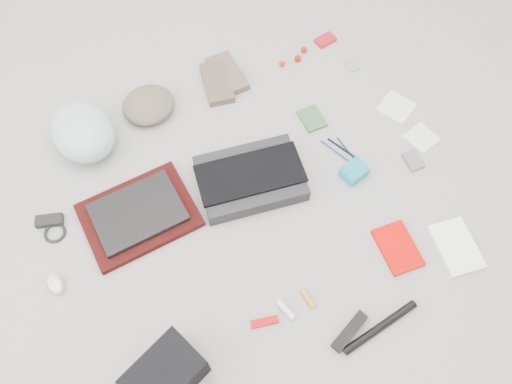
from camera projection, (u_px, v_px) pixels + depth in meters
name	position (u px, v px, depth m)	size (l,w,h in m)	color
ground_plane	(256.00, 198.00, 1.89)	(4.00, 4.00, 0.00)	gray
messenger_bag	(250.00, 178.00, 1.89)	(0.39, 0.27, 0.06)	#242427
bag_flap	(250.00, 174.00, 1.86)	(0.40, 0.18, 0.01)	black
laptop_sleeve	(139.00, 215.00, 1.84)	(0.40, 0.30, 0.03)	black
laptop	(138.00, 212.00, 1.82)	(0.32, 0.23, 0.02)	black
bike_helmet	(83.00, 132.00, 1.93)	(0.24, 0.29, 0.18)	silver
beanie	(148.00, 105.00, 2.05)	(0.22, 0.21, 0.08)	brown
mitten_left	(217.00, 83.00, 2.13)	(0.11, 0.22, 0.03)	brown
mitten_right	(227.00, 74.00, 2.16)	(0.11, 0.22, 0.03)	brown
power_brick	(49.00, 221.00, 1.83)	(0.10, 0.04, 0.03)	black
cable_coil	(55.00, 233.00, 1.82)	(0.08, 0.08, 0.01)	black
mouse	(55.00, 283.00, 1.72)	(0.05, 0.09, 0.03)	silver
camera_bag	(166.00, 376.00, 1.52)	(0.22, 0.16, 0.15)	black
multitool	(265.00, 322.00, 1.66)	(0.09, 0.03, 0.01)	#B30300
toiletry_tube_white	(286.00, 309.00, 1.68)	(0.02, 0.02, 0.08)	silver
toiletry_tube_orange	(308.00, 298.00, 1.70)	(0.02, 0.02, 0.07)	orange
u_lock	(349.00, 331.00, 1.64)	(0.15, 0.04, 0.03)	black
bike_pump	(380.00, 327.00, 1.65)	(0.03, 0.03, 0.30)	black
book_red	(398.00, 248.00, 1.79)	(0.12, 0.18, 0.02)	#EC0901
book_white	(456.00, 247.00, 1.79)	(0.13, 0.20, 0.02)	white
notepad	(312.00, 119.00, 2.06)	(0.09, 0.11, 0.01)	#335B34
pen_blue	(334.00, 151.00, 1.99)	(0.01, 0.01, 0.14)	#172BA3
pen_black	(343.00, 149.00, 1.99)	(0.01, 0.01, 0.15)	black
pen_navy	(346.00, 148.00, 1.99)	(0.01, 0.01, 0.12)	navy
accordion_wallet	(354.00, 172.00, 1.92)	(0.09, 0.07, 0.05)	#1890B3
card_deck	(413.00, 161.00, 1.96)	(0.06, 0.09, 0.02)	gray
napkin_top	(397.00, 107.00, 2.09)	(0.13, 0.13, 0.01)	silver
napkin_bottom	(422.00, 138.00, 2.02)	(0.11, 0.11, 0.01)	silver
lollipop_a	(282.00, 64.00, 2.19)	(0.03, 0.03, 0.03)	red
lollipop_b	(298.00, 59.00, 2.20)	(0.03, 0.03, 0.03)	#B40505
lollipop_c	(304.00, 50.00, 2.23)	(0.03, 0.03, 0.03)	#9F1704
altoids_tin	(325.00, 40.00, 2.26)	(0.09, 0.06, 0.02)	red
stamp_sheet	(352.00, 66.00, 2.20)	(0.05, 0.06, 0.00)	#A0808E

